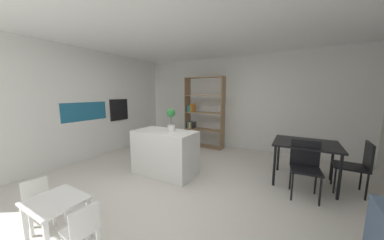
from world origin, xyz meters
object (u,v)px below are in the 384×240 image
Objects in this scene: open_bookshelf at (201,115)px; dining_chair_window_side at (358,163)px; built_in_oven at (119,110)px; kitchen_island at (165,152)px; child_table at (56,207)px; child_chair_left at (38,201)px; potted_plant_on_island at (171,118)px; dining_chair_near at (305,163)px; dining_table at (306,147)px; child_chair_right at (82,230)px.

dining_chair_window_side is (3.47, -1.22, -0.46)m from open_bookshelf.
kitchen_island is at bearing -17.60° from built_in_oven.
built_in_oven is at bearing -85.89° from dining_chair_window_side.
child_chair_left is at bearing 179.08° from child_table.
built_in_oven is 2.41m from kitchen_island.
potted_plant_on_island is 0.78× the size of child_table.
dining_chair_near is (2.46, 0.47, 0.09)m from kitchen_island.
child_chair_right is at bearing -122.84° from dining_table.
open_bookshelf is (-0.39, 2.10, -0.18)m from potted_plant_on_island.
dining_chair_near is (1.90, 2.48, 0.20)m from child_chair_right.
built_in_oven is at bearing 171.74° from dining_chair_near.
child_table is (0.34, -4.16, -0.57)m from open_bookshelf.
child_chair_left is at bearing -92.10° from open_bookshelf.
dining_chair_near is (2.38, 2.48, 0.12)m from child_table.
kitchen_island is 1.21× the size of dining_table.
dining_chair_near reaches higher than dining_chair_window_side.
open_bookshelf is at bearing -107.80° from dining_chair_window_side.
kitchen_island is 2.50m from dining_chair_near.
open_bookshelf is at bearing 37.07° from built_in_oven.
dining_chair_window_side is (3.62, 2.94, 0.20)m from child_chair_left.
open_bookshelf is 3.23m from dining_chair_near.
potted_plant_on_island is 0.52× the size of dining_chair_window_side.
potted_plant_on_island is 2.44m from dining_chair_near.
potted_plant_on_island is at bearing -79.45° from open_bookshelf.
child_chair_right reaches higher than child_chair_left.
child_table is 0.50m from child_chair_left.
open_bookshelf reaches higher than dining_chair_window_side.
built_in_oven is 0.58× the size of dining_table.
potted_plant_on_island is 2.26m from child_chair_right.
open_bookshelf is 2.39× the size of dining_chair_near.
kitchen_island is 1.42× the size of dining_chair_near.
built_in_oven is 0.28× the size of open_bookshelf.
dining_chair_near is at bearing -2.78° from built_in_oven.
built_in_oven is 5.44m from dining_chair_window_side.
potted_plant_on_island is 3.26m from dining_chair_window_side.
open_bookshelf is 2.42× the size of dining_chair_window_side.
kitchen_island is at bearing -83.04° from open_bookshelf.
child_chair_left is at bearing -49.36° from dining_chair_window_side.
child_chair_left is (-0.49, 0.01, -0.09)m from child_table.
child_chair_right is 3.96m from dining_chair_window_side.
dining_table is at bearing 152.02° from child_chair_right.
dining_chair_near is (4.65, -0.23, -0.64)m from built_in_oven.
dining_chair_near is (2.72, -1.68, -0.45)m from open_bookshelf.
child_chair_right is at bearing -132.82° from dining_chair_near.
built_in_oven reaches higher than dining_chair_window_side.
dining_table is at bearing 20.81° from kitchen_island.
child_table is at bearing -91.57° from potted_plant_on_island.
open_bookshelf is at bearing 96.96° from kitchen_island.
built_in_oven is 1.02× the size of child_chair_left.
child_table is at bearing -45.18° from dining_chair_window_side.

